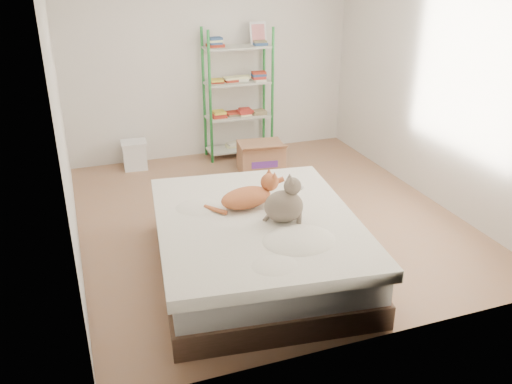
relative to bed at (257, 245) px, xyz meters
name	(u,v)px	position (x,y,z in m)	size (l,w,h in m)	color
room	(268,95)	(0.46, 0.98, 1.04)	(3.81, 4.21, 2.61)	#A3734D
bed	(257,245)	(0.00, 0.00, 0.00)	(1.88, 2.24, 0.53)	brown
orange_cat	(246,195)	(-0.02, 0.23, 0.37)	(0.55, 0.30, 0.22)	#C16645
grey_cat	(284,200)	(0.19, -0.13, 0.46)	(0.29, 0.34, 0.39)	gray
shelf_unit	(239,93)	(0.77, 2.86, 0.59)	(0.88, 0.36, 1.74)	#2A8D3E
cardboard_box	(261,158)	(0.83, 2.16, -0.07)	(0.59, 0.58, 0.44)	#B57854
white_bin	(135,155)	(-0.65, 2.83, -0.08)	(0.33, 0.30, 0.36)	white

